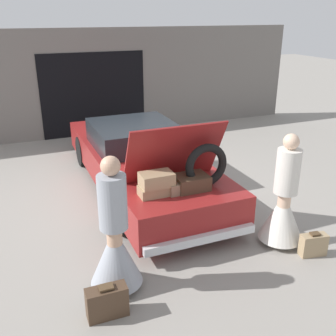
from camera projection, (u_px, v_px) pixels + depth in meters
name	position (u px, v px, depth m)	size (l,w,h in m)	color
ground_plane	(141.00, 186.00, 7.66)	(40.00, 40.00, 0.00)	gray
garage_wall_back	(93.00, 83.00, 10.47)	(12.00, 0.14, 2.80)	slate
car	(140.00, 160.00, 7.45)	(1.80, 5.17, 1.69)	maroon
person_left	(115.00, 244.00, 4.63)	(0.64, 0.64, 1.71)	tan
person_right	(283.00, 206.00, 5.57)	(0.63, 0.63, 1.66)	beige
suitcase_beside_left_person	(107.00, 302.00, 4.32)	(0.46, 0.20, 0.40)	#473323
suitcase_beside_right_person	(313.00, 245.00, 5.43)	(0.39, 0.22, 0.35)	#9E8460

